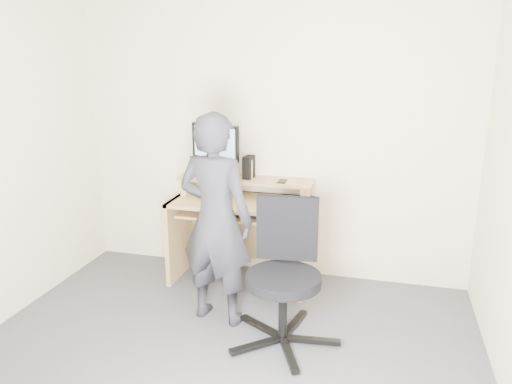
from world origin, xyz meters
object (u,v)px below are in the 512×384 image
at_px(office_chair, 285,268).
at_px(person, 216,220).
at_px(desk, 244,220).
at_px(monitor, 215,146).

relative_size(office_chair, person, 0.62).
xyz_separation_m(office_chair, person, (-0.55, 0.14, 0.26)).
xyz_separation_m(desk, office_chair, (0.56, -0.91, -0.01)).
relative_size(desk, office_chair, 1.21).
bearing_deg(person, desk, -79.34).
relative_size(monitor, office_chair, 0.48).
relative_size(monitor, person, 0.30).
bearing_deg(person, office_chair, 175.24).
xyz_separation_m(monitor, person, (0.29, -0.84, -0.39)).
distance_m(monitor, person, 0.97).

